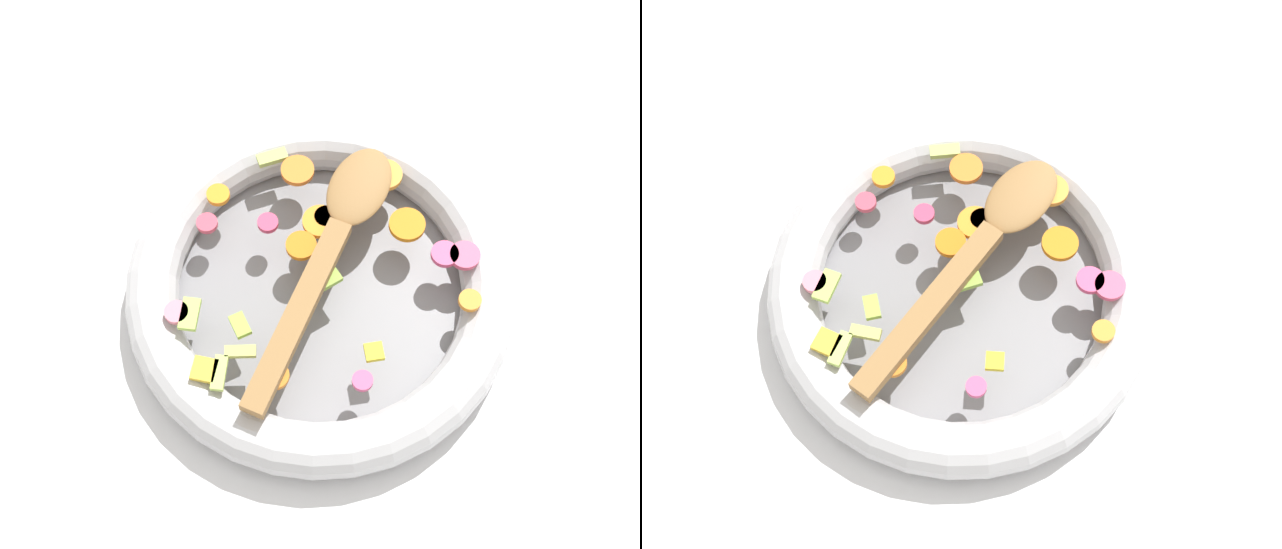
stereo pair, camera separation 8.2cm
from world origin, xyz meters
TOP-DOWN VIEW (x-y plane):
  - ground_plane at (0.00, 0.00)m, footprint 4.00×4.00m
  - skillet at (0.00, 0.00)m, footprint 0.37×0.37m
  - chopped_vegetables at (0.01, 0.02)m, footprint 0.29×0.26m
  - wooden_spoon at (0.02, 0.02)m, footprint 0.26×0.20m

SIDE VIEW (x-z plane):
  - ground_plane at x=0.00m, z-range 0.00..0.00m
  - skillet at x=0.00m, z-range 0.00..0.05m
  - chopped_vegetables at x=0.01m, z-range 0.05..0.06m
  - wooden_spoon at x=0.02m, z-range 0.06..0.07m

